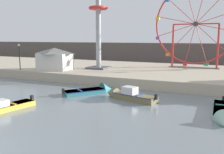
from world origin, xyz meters
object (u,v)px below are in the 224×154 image
at_px(motorboat_seafoam, 224,115).
at_px(motorboat_olive_wood, 127,95).
at_px(motorboat_teal_painted, 94,90).
at_px(carnival_booth_white_ticket, 55,58).
at_px(ferris_wheel_red_frame, 196,25).
at_px(promenade_lamp_near, 19,53).
at_px(drop_tower_steel_tower, 98,23).

distance_m(motorboat_seafoam, motorboat_olive_wood, 8.31).
xyz_separation_m(motorboat_teal_painted, carnival_booth_white_ticket, (-9.65, 6.28, 2.46)).
xyz_separation_m(motorboat_olive_wood, ferris_wheel_red_frame, (3.45, 17.77, 6.83)).
bearing_deg(promenade_lamp_near, drop_tower_steel_tower, 33.09).
distance_m(drop_tower_steel_tower, promenade_lamp_near, 11.54).
relative_size(motorboat_seafoam, motorboat_olive_wood, 1.13).
distance_m(motorboat_olive_wood, ferris_wheel_red_frame, 19.35).
bearing_deg(promenade_lamp_near, ferris_wheel_red_frame, 30.75).
height_order(drop_tower_steel_tower, promenade_lamp_near, drop_tower_steel_tower).
bearing_deg(drop_tower_steel_tower, motorboat_seafoam, -38.36).
relative_size(motorboat_seafoam, drop_tower_steel_tower, 0.44).
height_order(motorboat_olive_wood, ferris_wheel_red_frame, ferris_wheel_red_frame).
bearing_deg(motorboat_teal_painted, motorboat_olive_wood, -69.16).
xyz_separation_m(motorboat_seafoam, motorboat_teal_painted, (-11.98, 3.34, -0.01)).
distance_m(motorboat_olive_wood, motorboat_teal_painted, 4.13).
height_order(motorboat_seafoam, motorboat_teal_painted, motorboat_teal_painted).
height_order(motorboat_olive_wood, promenade_lamp_near, promenade_lamp_near).
bearing_deg(motorboat_teal_painted, motorboat_seafoam, -69.07).
relative_size(motorboat_olive_wood, ferris_wheel_red_frame, 0.45).
xyz_separation_m(carnival_booth_white_ticket, promenade_lamp_near, (-4.14, -2.26, 0.78)).
relative_size(ferris_wheel_red_frame, promenade_lamp_near, 3.43).
height_order(motorboat_seafoam, ferris_wheel_red_frame, ferris_wheel_red_frame).
bearing_deg(drop_tower_steel_tower, motorboat_olive_wood, -51.61).
xyz_separation_m(motorboat_seafoam, carnival_booth_white_ticket, (-21.63, 9.62, 2.45)).
bearing_deg(motorboat_seafoam, ferris_wheel_red_frame, -168.85).
bearing_deg(ferris_wheel_red_frame, motorboat_olive_wood, -100.98).
distance_m(ferris_wheel_red_frame, drop_tower_steel_tower, 13.93).
bearing_deg(promenade_lamp_near, carnival_booth_white_ticket, 28.60).
bearing_deg(motorboat_seafoam, motorboat_teal_painted, -107.25).
distance_m(motorboat_seafoam, carnival_booth_white_ticket, 23.80).
xyz_separation_m(motorboat_olive_wood, motorboat_teal_painted, (-3.98, 1.11, -0.15)).
bearing_deg(carnival_booth_white_ticket, motorboat_seafoam, -27.41).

